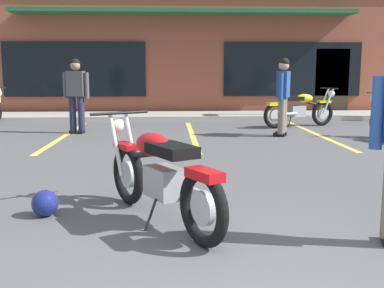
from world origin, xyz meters
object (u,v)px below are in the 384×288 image
(motorcycle_red_sportbike, at_px, (300,109))
(person_by_back_row, at_px, (283,92))
(motorcycle_foreground_classic, at_px, (159,173))
(person_in_black_shirt, at_px, (76,91))
(helmet_on_pavement, at_px, (45,203))

(motorcycle_red_sportbike, height_order, person_by_back_row, person_by_back_row)
(motorcycle_red_sportbike, bearing_deg, person_by_back_row, -117.81)
(motorcycle_foreground_classic, relative_size, motorcycle_red_sportbike, 0.94)
(motorcycle_foreground_classic, xyz_separation_m, person_by_back_row, (2.54, 5.60, 0.49))
(person_in_black_shirt, distance_m, person_by_back_row, 4.58)
(person_by_back_row, bearing_deg, motorcycle_red_sportbike, 62.19)
(person_in_black_shirt, distance_m, helmet_on_pavement, 6.21)
(person_in_black_shirt, xyz_separation_m, person_by_back_row, (4.53, -0.70, 0.00))
(motorcycle_red_sportbike, bearing_deg, helmet_on_pavement, -122.80)
(motorcycle_foreground_classic, relative_size, helmet_on_pavement, 7.31)
(helmet_on_pavement, bearing_deg, motorcycle_foreground_classic, -10.66)
(motorcycle_red_sportbike, height_order, helmet_on_pavement, motorcycle_red_sportbike)
(motorcycle_red_sportbike, xyz_separation_m, person_by_back_row, (-0.85, -1.61, 0.49))
(person_in_black_shirt, height_order, helmet_on_pavement, person_in_black_shirt)
(person_by_back_row, bearing_deg, person_in_black_shirt, 171.21)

